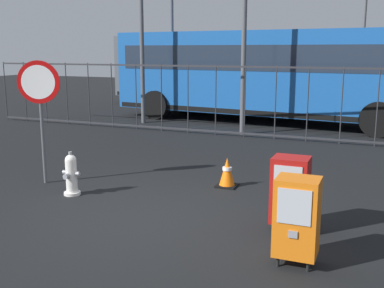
# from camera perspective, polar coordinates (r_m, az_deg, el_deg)

# --- Properties ---
(ground_plane) EXTENTS (60.00, 60.00, 0.00)m
(ground_plane) POSITION_cam_1_polar(r_m,az_deg,el_deg) (6.98, -6.12, -8.89)
(ground_plane) COLOR black
(fire_hydrant) EXTENTS (0.33, 0.31, 0.75)m
(fire_hydrant) POSITION_cam_1_polar(r_m,az_deg,el_deg) (8.15, -14.46, -3.62)
(fire_hydrant) COLOR silver
(fire_hydrant) RESTS_ON ground_plane
(newspaper_box_primary) EXTENTS (0.48, 0.42, 1.02)m
(newspaper_box_primary) POSITION_cam_1_polar(r_m,az_deg,el_deg) (5.46, 12.63, -8.62)
(newspaper_box_primary) COLOR black
(newspaper_box_primary) RESTS_ON ground_plane
(newspaper_box_secondary) EXTENTS (0.48, 0.42, 1.02)m
(newspaper_box_secondary) POSITION_cam_1_polar(r_m,az_deg,el_deg) (6.44, 11.84, -5.50)
(newspaper_box_secondary) COLOR black
(newspaper_box_secondary) RESTS_ON ground_plane
(stop_sign) EXTENTS (0.71, 0.31, 2.23)m
(stop_sign) POSITION_cam_1_polar(r_m,az_deg,el_deg) (8.80, -18.03, 5.55)
(stop_sign) COLOR #4C4F54
(stop_sign) RESTS_ON ground_plane
(traffic_cone) EXTENTS (0.36, 0.36, 0.53)m
(traffic_cone) POSITION_cam_1_polar(r_m,az_deg,el_deg) (8.41, 4.29, -3.47)
(traffic_cone) COLOR black
(traffic_cone) RESTS_ON ground_plane
(fence_barrier) EXTENTS (18.03, 0.04, 2.00)m
(fence_barrier) POSITION_cam_1_polar(r_m,az_deg,el_deg) (13.01, 8.27, 5.13)
(fence_barrier) COLOR #2D2D33
(fence_barrier) RESTS_ON ground_plane
(bus_near) EXTENTS (10.71, 3.65, 3.00)m
(bus_near) POSITION_cam_1_polar(r_m,az_deg,el_deg) (15.98, 9.28, 8.74)
(bus_near) COLOR #19519E
(bus_near) RESTS_ON ground_plane
(bus_far) EXTENTS (10.61, 3.18, 3.00)m
(bus_far) POSITION_cam_1_polar(r_m,az_deg,el_deg) (20.53, 4.98, 9.41)
(bus_far) COLOR #4C5156
(bus_far) RESTS_ON ground_plane
(street_light_near_left) EXTENTS (0.32, 0.32, 6.68)m
(street_light_near_left) POSITION_cam_1_polar(r_m,az_deg,el_deg) (18.95, -2.49, 15.90)
(street_light_near_left) COLOR #4C4F54
(street_light_near_left) RESTS_ON ground_plane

